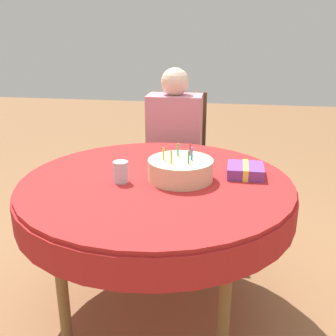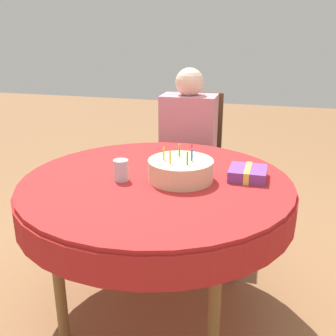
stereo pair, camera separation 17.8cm
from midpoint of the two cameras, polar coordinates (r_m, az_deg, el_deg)
ground_plane at (r=2.16m, az=-4.06°, el=-19.58°), size 12.00×12.00×0.00m
dining_table at (r=1.83m, az=-4.53°, el=-4.14°), size 1.26×1.26×0.71m
chair at (r=2.77m, az=-0.67°, el=1.51°), size 0.45×0.45×0.95m
person at (r=2.63m, az=-1.03°, el=4.40°), size 0.36×0.32×1.13m
birthday_cake at (r=1.78m, az=-1.01°, el=-0.27°), size 0.30×0.30×0.15m
drinking_glass at (r=1.78m, az=-9.71°, el=-0.61°), size 0.07×0.07×0.10m
gift_box at (r=1.86m, az=8.49°, el=-0.41°), size 0.17×0.17×0.06m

